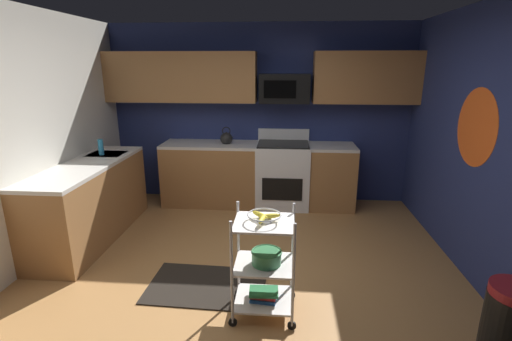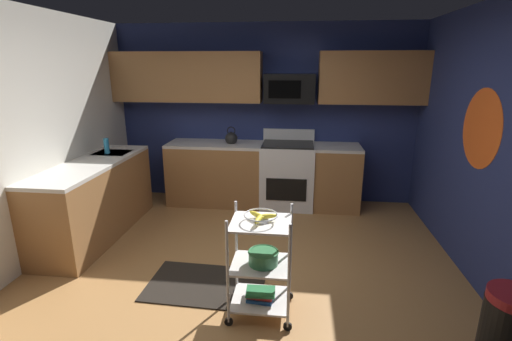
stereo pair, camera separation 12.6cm
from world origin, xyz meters
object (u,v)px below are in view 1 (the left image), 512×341
microwave (284,89)px  rolling_cart (264,264)px  book_stack (264,294)px  fruit_bowl (264,216)px  kettle (226,138)px  dish_soap_bottle (101,147)px  mixing_bowl_large (267,257)px  trash_can (509,332)px  oven_range (283,174)px

microwave → rolling_cart: microwave is taller
book_stack → fruit_bowl: bearing=90.0°
fruit_bowl → kettle: size_ratio=1.03×
kettle → dish_soap_bottle: bearing=-151.0°
mixing_bowl_large → book_stack: size_ratio=1.01×
microwave → trash_can: microwave is taller
oven_range → book_stack: (-0.12, -2.52, -0.31)m
oven_range → rolling_cart: bearing=-92.7°
dish_soap_bottle → oven_range: bearing=19.7°
kettle → microwave: bearing=7.5°
book_stack → trash_can: 1.74m
microwave → trash_can: size_ratio=1.06×
trash_can → oven_range: bearing=116.9°
dish_soap_bottle → trash_can: (3.83, -2.21, -0.69)m
fruit_bowl → dish_soap_bottle: (-2.17, 1.70, 0.14)m
mixing_bowl_large → dish_soap_bottle: dish_soap_bottle is taller
mixing_bowl_large → trash_can: trash_can is taller
microwave → dish_soap_bottle: bearing=-158.0°
fruit_bowl → trash_can: fruit_bowl is taller
mixing_bowl_large → kettle: bearing=106.0°
microwave → book_stack: size_ratio=2.81×
oven_range → kettle: (-0.82, -0.00, 0.52)m
oven_range → trash_can: oven_range is taller
kettle → trash_can: kettle is taller
mixing_bowl_large → dish_soap_bottle: (-2.19, 1.70, 0.50)m
mixing_bowl_large → book_stack: mixing_bowl_large is taller
microwave → kettle: microwave is taller
fruit_bowl → dish_soap_bottle: 2.76m
rolling_cart → mixing_bowl_large: bearing=0.0°
oven_range → trash_can: 3.40m
fruit_bowl → book_stack: (0.00, -0.00, -0.71)m
book_stack → kettle: (-0.70, 2.52, 0.83)m
rolling_cart → dish_soap_bottle: size_ratio=4.57×
fruit_bowl → trash_can: bearing=-17.2°
rolling_cart → fruit_bowl: 0.42m
oven_range → kettle: size_ratio=4.17×
oven_range → mixing_bowl_large: (-0.10, -2.52, 0.04)m
trash_can → rolling_cart: bearing=162.8°
book_stack → trash_can: trash_can is taller
trash_can → microwave: bearing=116.1°
book_stack → dish_soap_bottle: bearing=142.0°
microwave → book_stack: 3.04m
rolling_cart → mixing_bowl_large: 0.07m
oven_range → book_stack: bearing=-92.7°
book_stack → dish_soap_bottle: size_ratio=1.25×
rolling_cart → kettle: (-0.70, 2.52, 0.54)m
microwave → kettle: (-0.82, -0.11, -0.70)m
trash_can → kettle: bearing=127.9°
oven_range → mixing_bowl_large: 2.52m
rolling_cart → mixing_bowl_large: (0.02, 0.00, 0.07)m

